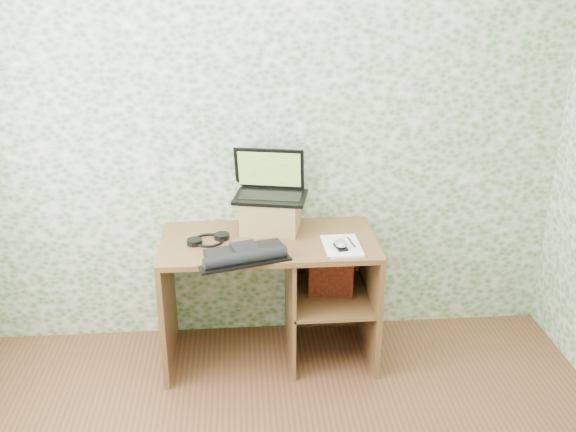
{
  "coord_description": "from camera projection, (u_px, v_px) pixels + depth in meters",
  "views": [
    {
      "loc": [
        -0.15,
        -1.81,
        2.22
      ],
      "look_at": [
        0.1,
        1.39,
        0.91
      ],
      "focal_mm": 40.0,
      "sensor_mm": 36.0,
      "label": 1
    }
  ],
  "objects": [
    {
      "name": "riser",
      "position": [
        271.0,
        214.0,
        3.66
      ],
      "size": [
        0.37,
        0.32,
        0.19
      ],
      "primitive_type": "cube",
      "rotation": [
        0.0,
        0.0,
        -0.21
      ],
      "color": "#A67F4A",
      "rests_on": "desk"
    },
    {
      "name": "pen",
      "position": [
        351.0,
        242.0,
        3.5
      ],
      "size": [
        0.03,
        0.13,
        0.01
      ],
      "primitive_type": "cylinder",
      "rotation": [
        1.57,
        0.0,
        0.14
      ],
      "color": "black",
      "rests_on": "notepad"
    },
    {
      "name": "keyboard",
      "position": [
        245.0,
        255.0,
        3.34
      ],
      "size": [
        0.48,
        0.36,
        0.07
      ],
      "rotation": [
        0.0,
        0.0,
        0.29
      ],
      "color": "black",
      "rests_on": "desk"
    },
    {
      "name": "mouse",
      "position": [
        341.0,
        245.0,
        3.43
      ],
      "size": [
        0.08,
        0.11,
        0.03
      ],
      "primitive_type": "ellipsoid",
      "rotation": [
        0.0,
        0.0,
        0.21
      ],
      "color": "silver",
      "rests_on": "notepad"
    },
    {
      "name": "wall_back",
      "position": [
        265.0,
        129.0,
        3.64
      ],
      "size": [
        3.5,
        0.0,
        3.5
      ],
      "primitive_type": "plane",
      "rotation": [
        1.57,
        0.0,
        0.0
      ],
      "color": "white",
      "rests_on": "ground"
    },
    {
      "name": "red_box",
      "position": [
        331.0,
        271.0,
        3.67
      ],
      "size": [
        0.26,
        0.11,
        0.3
      ],
      "primitive_type": "cube",
      "rotation": [
        0.0,
        0.0,
        -0.14
      ],
      "color": "#99240D",
      "rests_on": "desk"
    },
    {
      "name": "desk",
      "position": [
        283.0,
        280.0,
        3.7
      ],
      "size": [
        1.2,
        0.6,
        0.75
      ],
      "color": "brown",
      "rests_on": "floor"
    },
    {
      "name": "notepad",
      "position": [
        342.0,
        246.0,
        3.47
      ],
      "size": [
        0.2,
        0.29,
        0.01
      ],
      "primitive_type": "cube",
      "rotation": [
        0.0,
        0.0,
        0.03
      ],
      "color": "white",
      "rests_on": "desk"
    },
    {
      "name": "laptop",
      "position": [
        270.0,
        186.0,
        3.64
      ],
      "size": [
        0.45,
        0.36,
        0.27
      ],
      "rotation": [
        0.0,
        0.0,
        -0.21
      ],
      "color": "black",
      "rests_on": "riser"
    },
    {
      "name": "headphones",
      "position": [
        208.0,
        240.0,
        3.54
      ],
      "size": [
        0.23,
        0.23,
        0.03
      ],
      "rotation": [
        0.0,
        0.0,
        0.41
      ],
      "color": "black",
      "rests_on": "desk"
    }
  ]
}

